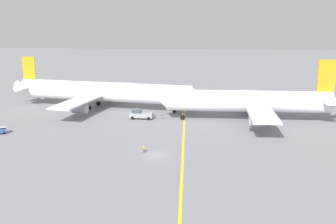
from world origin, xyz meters
TOP-DOWN VIEW (x-y plane):
  - ground_plane at (0.00, 0.00)m, footprint 600.00×600.00m
  - taxiway_stripe at (4.94, 10.00)m, footprint 6.67×119.87m
  - airliner_at_gate_left at (-21.74, 44.01)m, footprint 60.33×47.61m
  - airliner_being_pushed at (21.22, 31.65)m, footprint 49.03×43.70m
  - pushback_tug at (-8.18, 31.46)m, footprint 9.50×3.51m
  - gse_baggage_cart_near_cluster at (-39.11, 12.33)m, footprint 3.14×2.85m
  - ground_crew_ramp_agent_by_cones at (-2.68, 1.48)m, footprint 0.41×0.42m

SIDE VIEW (x-z plane):
  - ground_plane at x=0.00m, z-range 0.00..0.00m
  - taxiway_stripe at x=4.94m, z-range 0.00..0.01m
  - ground_crew_ramp_agent_by_cones at x=-2.68m, z-range 0.03..1.58m
  - gse_baggage_cart_near_cluster at x=-39.11m, z-range 0.01..1.72m
  - pushback_tug at x=-8.18m, z-range -0.22..2.69m
  - airliner_at_gate_left at x=-21.74m, z-range -2.47..12.75m
  - airliner_being_pushed at x=21.22m, z-range -2.95..13.73m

